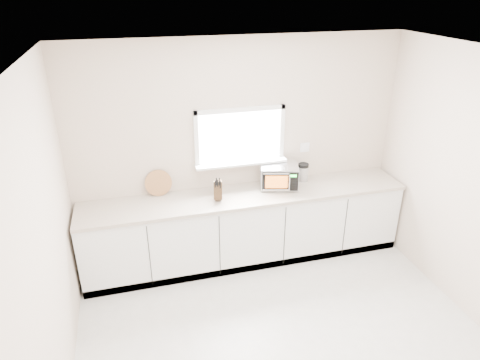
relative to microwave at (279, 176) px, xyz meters
name	(u,v)px	position (x,y,z in m)	size (l,w,h in m)	color
ground	(295,360)	(-0.44, -1.78, -1.07)	(4.00, 4.00, 0.00)	beige
back_wall	(240,150)	(-0.44, 0.22, 0.29)	(4.00, 0.17, 2.70)	beige
cabinets	(246,228)	(-0.44, -0.08, -0.63)	(3.92, 0.60, 0.88)	white
countertop	(246,196)	(-0.44, -0.09, -0.17)	(3.92, 0.64, 0.04)	#BEB19D
microwave	(279,176)	(0.00, 0.00, 0.00)	(0.52, 0.45, 0.29)	black
knife_block	(218,189)	(-0.79, -0.12, -0.03)	(0.14, 0.22, 0.29)	#4A331A
cutting_board	(158,183)	(-1.44, 0.16, 0.01)	(0.31, 0.31, 0.02)	#AC6A42
coffee_grinder	(303,172)	(0.36, 0.09, -0.03)	(0.14, 0.14, 0.23)	#B7BABF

